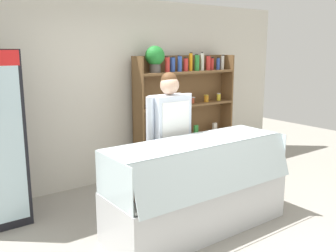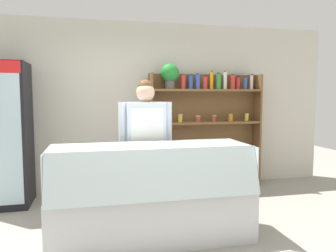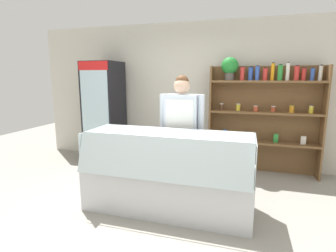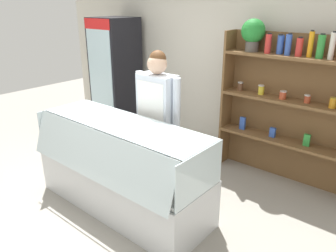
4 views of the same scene
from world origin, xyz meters
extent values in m
plane|color=gray|center=(0.00, 0.00, 0.00)|extent=(12.00, 12.00, 0.00)
cube|color=beige|center=(0.00, 2.16, 1.35)|extent=(6.80, 0.10, 2.70)
cube|color=black|center=(-1.82, 1.67, 0.99)|extent=(0.64, 0.66, 1.98)
cylinder|color=silver|center=(-1.75, 1.41, 0.35)|extent=(0.06, 0.06, 0.20)
cylinder|color=orange|center=(-1.62, 1.41, 0.33)|extent=(0.07, 0.07, 0.16)
cylinder|color=red|center=(-1.75, 1.41, 0.85)|extent=(0.06, 0.06, 0.15)
cylinder|color=#9E6623|center=(-1.62, 1.41, 0.87)|extent=(0.06, 0.06, 0.19)
cylinder|color=#2D8C38|center=(-1.65, 1.41, 1.41)|extent=(0.05, 0.05, 0.22)
cube|color=brown|center=(1.16, 1.99, 0.94)|extent=(1.85, 0.02, 1.87)
cube|color=brown|center=(0.25, 1.85, 0.94)|extent=(0.03, 0.28, 1.87)
cube|color=brown|center=(2.07, 1.85, 0.94)|extent=(0.03, 0.28, 1.87)
cube|color=brown|center=(1.16, 1.85, 0.56)|extent=(1.79, 0.28, 0.04)
cube|color=brown|center=(1.16, 1.85, 1.09)|extent=(1.79, 0.28, 0.04)
cube|color=brown|center=(1.16, 1.85, 1.61)|extent=(1.79, 0.28, 0.04)
cylinder|color=#4C4742|center=(0.55, 1.85, 1.69)|extent=(0.16, 0.16, 0.12)
sphere|color=#217D2D|center=(0.55, 1.85, 1.88)|extent=(0.29, 0.29, 0.29)
cylinder|color=red|center=(0.77, 1.83, 1.74)|extent=(0.07, 0.07, 0.22)
cylinder|color=black|center=(0.77, 1.85, 1.86)|extent=(0.05, 0.05, 0.02)
cylinder|color=#3356B2|center=(0.90, 1.87, 1.74)|extent=(0.08, 0.08, 0.22)
cylinder|color=black|center=(0.90, 1.85, 1.85)|extent=(0.05, 0.05, 0.02)
cylinder|color=#3356B2|center=(1.01, 1.83, 1.75)|extent=(0.07, 0.07, 0.23)
cylinder|color=black|center=(1.01, 1.85, 1.87)|extent=(0.05, 0.05, 0.02)
cylinder|color=red|center=(1.13, 1.84, 1.73)|extent=(0.08, 0.08, 0.20)
cylinder|color=black|center=(1.13, 1.85, 1.84)|extent=(0.05, 0.05, 0.02)
cylinder|color=orange|center=(1.25, 1.85, 1.77)|extent=(0.06, 0.06, 0.28)
cylinder|color=black|center=(1.25, 1.85, 1.92)|extent=(0.04, 0.04, 0.02)
cylinder|color=#2D8C38|center=(1.36, 1.83, 1.75)|extent=(0.08, 0.08, 0.25)
cylinder|color=black|center=(1.36, 1.85, 1.89)|extent=(0.05, 0.05, 0.02)
cylinder|color=silver|center=(1.48, 1.83, 1.77)|extent=(0.06, 0.06, 0.28)
cylinder|color=black|center=(1.48, 1.85, 1.92)|extent=(0.04, 0.04, 0.02)
cylinder|color=red|center=(1.61, 1.84, 1.74)|extent=(0.08, 0.08, 0.23)
cylinder|color=black|center=(1.61, 1.85, 1.87)|extent=(0.05, 0.05, 0.02)
cylinder|color=red|center=(1.72, 1.87, 1.73)|extent=(0.07, 0.07, 0.19)
cylinder|color=black|center=(1.72, 1.85, 1.83)|extent=(0.05, 0.05, 0.02)
cylinder|color=#3356B2|center=(1.84, 1.85, 1.72)|extent=(0.06, 0.06, 0.19)
cylinder|color=black|center=(1.84, 1.85, 1.83)|extent=(0.04, 0.04, 0.02)
cylinder|color=silver|center=(1.96, 1.86, 1.75)|extent=(0.06, 0.06, 0.23)
cylinder|color=black|center=(1.96, 1.85, 1.87)|extent=(0.04, 0.04, 0.02)
cylinder|color=brown|center=(0.44, 1.85, 1.16)|extent=(0.07, 0.07, 0.11)
cylinder|color=silver|center=(0.44, 1.85, 1.22)|extent=(0.07, 0.07, 0.01)
cylinder|color=yellow|center=(0.73, 1.86, 1.16)|extent=(0.07, 0.07, 0.11)
cylinder|color=silver|center=(0.73, 1.85, 1.22)|extent=(0.08, 0.08, 0.01)
cylinder|color=#BF4C2D|center=(1.02, 1.83, 1.15)|extent=(0.08, 0.08, 0.09)
cylinder|color=silver|center=(1.02, 1.85, 1.20)|extent=(0.08, 0.08, 0.01)
cylinder|color=#BF4C2D|center=(1.30, 1.86, 1.15)|extent=(0.07, 0.07, 0.09)
cylinder|color=silver|center=(1.30, 1.85, 1.20)|extent=(0.07, 0.07, 0.01)
cylinder|color=orange|center=(1.58, 1.84, 1.16)|extent=(0.08, 0.08, 0.11)
cylinder|color=gold|center=(1.58, 1.85, 1.22)|extent=(0.08, 0.08, 0.01)
cylinder|color=yellow|center=(1.87, 1.84, 1.16)|extent=(0.07, 0.07, 0.11)
cylinder|color=silver|center=(1.87, 1.85, 1.22)|extent=(0.07, 0.07, 0.01)
cube|color=#3356B2|center=(0.52, 1.85, 0.67)|extent=(0.07, 0.04, 0.17)
cube|color=#3356B2|center=(0.95, 1.85, 0.64)|extent=(0.07, 0.04, 0.13)
cube|color=#2D8C38|center=(1.37, 1.85, 0.65)|extent=(0.08, 0.04, 0.15)
cube|color=silver|center=(1.80, 1.85, 0.65)|extent=(0.08, 0.04, 0.14)
cube|color=silver|center=(-0.05, 0.15, 0.28)|extent=(2.09, 0.75, 0.55)
cube|color=white|center=(-0.05, 0.15, 0.57)|extent=(2.03, 0.69, 0.03)
cube|color=silver|center=(-0.05, -0.21, 0.78)|extent=(2.05, 0.16, 0.47)
cube|color=silver|center=(-0.05, 0.20, 1.00)|extent=(2.05, 0.59, 0.01)
cube|color=silver|center=(-1.09, 0.15, 0.78)|extent=(0.01, 0.71, 0.45)
cube|color=silver|center=(0.99, 0.15, 0.78)|extent=(0.01, 0.71, 0.45)
cube|color=tan|center=(-0.89, 0.24, 0.61)|extent=(0.17, 0.14, 0.05)
cube|color=white|center=(-0.89, 0.01, 0.61)|extent=(0.05, 0.03, 0.02)
cube|color=beige|center=(-0.61, 0.24, 0.61)|extent=(0.16, 0.14, 0.05)
cube|color=white|center=(-0.61, 0.01, 0.61)|extent=(0.05, 0.03, 0.02)
cube|color=beige|center=(-0.33, 0.24, 0.61)|extent=(0.16, 0.14, 0.05)
cube|color=white|center=(-0.33, 0.01, 0.61)|extent=(0.05, 0.03, 0.02)
cube|color=tan|center=(-0.05, 0.24, 0.61)|extent=(0.16, 0.14, 0.05)
cube|color=white|center=(-0.05, 0.01, 0.61)|extent=(0.05, 0.03, 0.02)
cube|color=tan|center=(0.23, 0.24, 0.61)|extent=(0.17, 0.14, 0.04)
cube|color=white|center=(0.23, 0.01, 0.61)|extent=(0.05, 0.03, 0.02)
cube|color=tan|center=(0.52, 0.24, 0.61)|extent=(0.16, 0.11, 0.06)
cube|color=white|center=(0.52, 0.01, 0.61)|extent=(0.05, 0.03, 0.02)
cube|color=tan|center=(0.80, 0.24, 0.61)|extent=(0.16, 0.13, 0.05)
cube|color=white|center=(0.80, 0.01, 0.61)|extent=(0.05, 0.03, 0.02)
cylinder|color=tan|center=(-0.92, 0.04, 0.65)|extent=(0.19, 0.16, 0.13)
cylinder|color=#A35B4C|center=(-0.70, 0.04, 0.65)|extent=(0.18, 0.15, 0.12)
cylinder|color=tan|center=(-0.48, 0.04, 0.65)|extent=(0.22, 0.16, 0.13)
cylinder|color=white|center=(0.48, 0.06, 0.69)|extent=(0.07, 0.07, 0.20)
cylinder|color=white|center=(0.58, 0.06, 0.68)|extent=(0.07, 0.07, 0.18)
cylinder|color=#2D2D38|center=(-0.12, 0.72, 0.40)|extent=(0.13, 0.13, 0.79)
cylinder|color=#2D2D38|center=(0.09, 0.72, 0.40)|extent=(0.13, 0.13, 0.79)
cube|color=silver|center=(-0.02, 0.72, 1.12)|extent=(0.46, 0.24, 0.65)
cube|color=white|center=(-0.02, 0.59, 0.77)|extent=(0.39, 0.01, 1.22)
cylinder|color=silver|center=(-0.30, 0.72, 1.15)|extent=(0.09, 0.09, 0.59)
cylinder|color=silver|center=(0.26, 0.72, 1.15)|extent=(0.09, 0.09, 0.59)
sphere|color=#D8AD8E|center=(-0.02, 0.72, 1.56)|extent=(0.22, 0.22, 0.22)
sphere|color=brown|center=(-0.02, 0.73, 1.62)|extent=(0.19, 0.19, 0.19)
camera|label=1|loc=(-2.62, -2.79, 1.98)|focal=40.00mm
camera|label=2|loc=(-0.64, -3.18, 1.52)|focal=35.00mm
camera|label=3|loc=(0.87, -2.88, 1.68)|focal=28.00mm
camera|label=4|loc=(2.41, -1.99, 2.21)|focal=35.00mm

